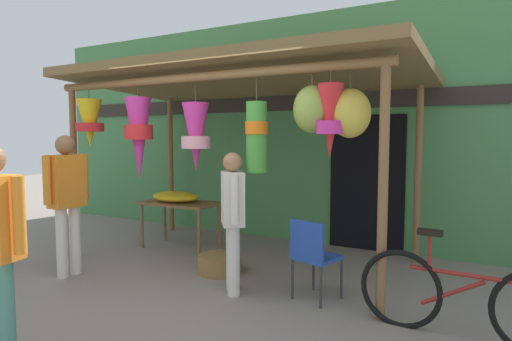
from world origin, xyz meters
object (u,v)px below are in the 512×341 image
Objects in this scene: flower_heap_on_table at (176,197)px; wicker_basket_by_table at (220,264)px; passerby_at_right at (67,193)px; folding_chair at (313,253)px; vendor_in_orange at (233,212)px; display_table at (180,208)px; parked_bicycle at (464,299)px.

flower_heap_on_table is 1.58m from wicker_basket_by_table.
passerby_at_right is (-1.54, -0.97, 0.89)m from wicker_basket_by_table.
vendor_in_orange reaches higher than folding_chair.
vendor_in_orange is (1.69, -1.19, 0.27)m from display_table.
parked_bicycle is (1.41, -0.18, -0.16)m from folding_chair.
vendor_in_orange reaches higher than wicker_basket_by_table.
vendor_in_orange is at bearing -166.76° from folding_chair.
folding_chair is at bearing 172.53° from parked_bicycle.
display_table is 1.76m from passerby_at_right.
folding_chair is (2.52, -1.00, -0.11)m from display_table.
parked_bicycle is at bearing 6.62° from passerby_at_right.
folding_chair is 1.56× the size of wicker_basket_by_table.
passerby_at_right is (-0.28, -1.67, 0.23)m from flower_heap_on_table.
parked_bicycle reaches higher than display_table.
folding_chair reaches higher than wicker_basket_by_table.
display_table is at bearing 144.70° from vendor_in_orange.
wicker_basket_by_table is 2.79m from parked_bicycle.
parked_bicycle is 1.03× the size of passerby_at_right.
parked_bicycle is 2.31m from vendor_in_orange.
parked_bicycle is (3.93, -1.18, -0.27)m from display_table.
folding_chair is at bearing 13.34° from passerby_at_right.
parked_bicycle is at bearing 0.32° from vendor_in_orange.
wicker_basket_by_table is at bearing 167.76° from folding_chair.
wicker_basket_by_table is at bearing 135.73° from vendor_in_orange.
parked_bicycle is at bearing -9.81° from wicker_basket_by_table.
folding_chair is at bearing -12.24° from wicker_basket_by_table.
display_table is at bearing 149.21° from wicker_basket_by_table.
wicker_basket_by_table is 1.04m from vendor_in_orange.
passerby_at_right is at bearing -166.63° from vendor_in_orange.
flower_heap_on_table reaches higher than wicker_basket_by_table.
wicker_basket_by_table is at bearing -29.04° from flower_heap_on_table.
vendor_in_orange is 0.89× the size of passerby_at_right.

